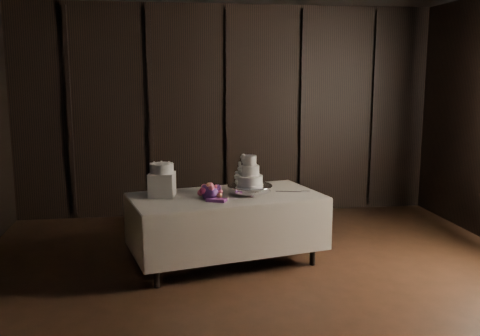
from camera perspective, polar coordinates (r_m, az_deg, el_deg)
name	(u,v)px	position (r m, az deg, el deg)	size (l,w,h in m)	color
room	(282,141)	(4.29, 4.50, 2.91)	(6.08, 7.08, 3.08)	black
display_table	(226,226)	(5.76, -1.48, -6.25)	(2.17, 1.46, 0.76)	beige
cake_stand	(250,189)	(5.75, 1.06, -2.30)	(0.48, 0.48, 0.09)	silver
wedding_cake	(248,174)	(5.69, 0.86, -0.63)	(0.30, 0.27, 0.33)	white
bouquet	(210,192)	(5.51, -3.17, -2.61)	(0.31, 0.41, 0.20)	#EF5C7C
box_pedestal	(162,185)	(5.66, -8.32, -1.76)	(0.26, 0.26, 0.25)	white
small_cake	(162,168)	(5.63, -8.36, -0.02)	(0.25, 0.25, 0.10)	white
cake_knife	(288,192)	(5.85, 5.19, -2.52)	(0.37, 0.02, 0.01)	silver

